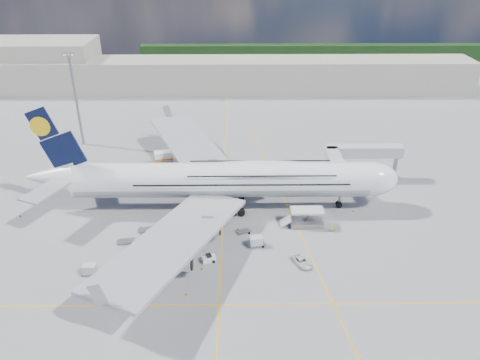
{
  "coord_description": "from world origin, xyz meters",
  "views": [
    {
      "loc": [
        2.72,
        -76.61,
        52.09
      ],
      "look_at": [
        3.63,
        8.0,
        7.74
      ],
      "focal_mm": 35.0,
      "sensor_mm": 36.0,
      "label": 1
    }
  ],
  "objects_px": {
    "cone_wing_right_outer": "(186,293)",
    "dolly_back": "(126,241)",
    "cone_nose": "(353,211)",
    "cone_wing_left_inner": "(181,171)",
    "dolly_row_c": "(134,249)",
    "crew_nose": "(354,193)",
    "cargo_loader": "(306,220)",
    "service_van": "(301,261)",
    "airliner": "(224,179)",
    "crew_loader": "(334,229)",
    "dolly_row_a": "(90,269)",
    "jet_bridge": "(353,157)",
    "baggage_tug": "(209,258)",
    "dolly_row_b": "(147,229)",
    "dolly_nose_near": "(243,231)",
    "dolly_nose_far": "(256,241)",
    "cone_wing_right_inner": "(202,268)",
    "light_mast": "(76,99)",
    "catering_truck_outer": "(191,136)",
    "crew_tug": "(169,250)",
    "cone_tail": "(20,216)",
    "catering_truck_inner": "(167,159)",
    "crew_van": "(306,217)",
    "crew_wing": "(191,262)",
    "cone_wing_left_outer": "(158,154)"
  },
  "relations": [
    {
      "from": "catering_truck_outer",
      "to": "cone_nose",
      "type": "height_order",
      "value": "catering_truck_outer"
    },
    {
      "from": "dolly_nose_near",
      "to": "crew_nose",
      "type": "bearing_deg",
      "value": 7.54
    },
    {
      "from": "cone_wing_right_outer",
      "to": "dolly_back",
      "type": "bearing_deg",
      "value": 130.94
    },
    {
      "from": "crew_tug",
      "to": "cone_wing_left_inner",
      "type": "distance_m",
      "value": 33.28
    },
    {
      "from": "dolly_nose_far",
      "to": "crew_van",
      "type": "distance_m",
      "value": 13.58
    },
    {
      "from": "dolly_back",
      "to": "dolly_nose_near",
      "type": "relative_size",
      "value": 1.06
    },
    {
      "from": "dolly_nose_near",
      "to": "jet_bridge",
      "type": "bearing_deg",
      "value": 17.17
    },
    {
      "from": "crew_van",
      "to": "cone_wing_right_inner",
      "type": "distance_m",
      "value": 25.61
    },
    {
      "from": "service_van",
      "to": "cone_tail",
      "type": "distance_m",
      "value": 59.03
    },
    {
      "from": "crew_van",
      "to": "cone_wing_right_outer",
      "type": "relative_size",
      "value": 3.59
    },
    {
      "from": "crew_tug",
      "to": "crew_nose",
      "type": "bearing_deg",
      "value": 33.37
    },
    {
      "from": "service_van",
      "to": "crew_nose",
      "type": "bearing_deg",
      "value": 34.12
    },
    {
      "from": "crew_loader",
      "to": "service_van",
      "type": "bearing_deg",
      "value": -80.78
    },
    {
      "from": "cargo_loader",
      "to": "service_van",
      "type": "distance_m",
      "value": 12.92
    },
    {
      "from": "dolly_nose_near",
      "to": "cone_wing_left_inner",
      "type": "relative_size",
      "value": 5.48
    },
    {
      "from": "dolly_nose_far",
      "to": "cone_wing_right_inner",
      "type": "relative_size",
      "value": 6.02
    },
    {
      "from": "light_mast",
      "to": "cone_wing_left_inner",
      "type": "bearing_deg",
      "value": -31.61
    },
    {
      "from": "jet_bridge",
      "to": "dolly_back",
      "type": "distance_m",
      "value": 54.04
    },
    {
      "from": "dolly_row_a",
      "to": "catering_truck_inner",
      "type": "relative_size",
      "value": 0.45
    },
    {
      "from": "crew_nose",
      "to": "cone_wing_right_outer",
      "type": "distance_m",
      "value": 47.06
    },
    {
      "from": "airliner",
      "to": "cone_wing_right_outer",
      "type": "distance_m",
      "value": 28.94
    },
    {
      "from": "cargo_loader",
      "to": "dolly_back",
      "type": "height_order",
      "value": "cargo_loader"
    },
    {
      "from": "cargo_loader",
      "to": "dolly_row_b",
      "type": "xyz_separation_m",
      "value": [
        -31.81,
        -1.73,
        -0.89
      ]
    },
    {
      "from": "dolly_row_c",
      "to": "crew_wing",
      "type": "relative_size",
      "value": 1.97
    },
    {
      "from": "cone_wing_left_inner",
      "to": "jet_bridge",
      "type": "bearing_deg",
      "value": -8.49
    },
    {
      "from": "cone_wing_right_inner",
      "to": "crew_nose",
      "type": "bearing_deg",
      "value": 38.01
    },
    {
      "from": "dolly_row_b",
      "to": "dolly_nose_far",
      "type": "distance_m",
      "value": 22.21
    },
    {
      "from": "cone_wing_left_inner",
      "to": "cone_wing_right_inner",
      "type": "height_order",
      "value": "cone_wing_left_inner"
    },
    {
      "from": "jet_bridge",
      "to": "dolly_nose_near",
      "type": "relative_size",
      "value": 5.99
    },
    {
      "from": "cone_nose",
      "to": "cone_wing_left_inner",
      "type": "bearing_deg",
      "value": 153.67
    },
    {
      "from": "crew_van",
      "to": "dolly_nose_near",
      "type": "bearing_deg",
      "value": 53.46
    },
    {
      "from": "cone_nose",
      "to": "cone_tail",
      "type": "xyz_separation_m",
      "value": [
        -69.99,
        -1.34,
        0.03
      ]
    },
    {
      "from": "dolly_row_b",
      "to": "dolly_row_c",
      "type": "height_order",
      "value": "dolly_row_c"
    },
    {
      "from": "light_mast",
      "to": "crew_wing",
      "type": "bearing_deg",
      "value": -57.7
    },
    {
      "from": "jet_bridge",
      "to": "baggage_tug",
      "type": "relative_size",
      "value": 7.06
    },
    {
      "from": "crew_nose",
      "to": "cone_nose",
      "type": "relative_size",
      "value": 3.71
    },
    {
      "from": "dolly_back",
      "to": "dolly_row_b",
      "type": "bearing_deg",
      "value": 43.48
    },
    {
      "from": "airliner",
      "to": "crew_van",
      "type": "xyz_separation_m",
      "value": [
        16.79,
        -5.46,
        -5.88
      ]
    },
    {
      "from": "dolly_row_c",
      "to": "crew_nose",
      "type": "bearing_deg",
      "value": 38.56
    },
    {
      "from": "dolly_row_c",
      "to": "crew_loader",
      "type": "relative_size",
      "value": 2.33
    },
    {
      "from": "dolly_row_a",
      "to": "cone_wing_right_outer",
      "type": "relative_size",
      "value": 5.62
    },
    {
      "from": "cone_nose",
      "to": "cone_tail",
      "type": "bearing_deg",
      "value": -178.9
    },
    {
      "from": "light_mast",
      "to": "dolly_nose_near",
      "type": "bearing_deg",
      "value": -45.23
    },
    {
      "from": "cargo_loader",
      "to": "crew_tug",
      "type": "height_order",
      "value": "cargo_loader"
    },
    {
      "from": "dolly_row_a",
      "to": "catering_truck_inner",
      "type": "bearing_deg",
      "value": 80.07
    },
    {
      "from": "cargo_loader",
      "to": "catering_truck_outer",
      "type": "relative_size",
      "value": 1.14
    },
    {
      "from": "cone_wing_left_outer",
      "to": "cone_wing_right_outer",
      "type": "bearing_deg",
      "value": -77.19
    },
    {
      "from": "catering_truck_inner",
      "to": "airliner",
      "type": "bearing_deg",
      "value": -68.12
    },
    {
      "from": "airliner",
      "to": "cargo_loader",
      "type": "xyz_separation_m",
      "value": [
        16.56,
        -7.11,
        -5.62
      ]
    },
    {
      "from": "dolly_row_a",
      "to": "crew_wing",
      "type": "relative_size",
      "value": 1.69
    }
  ]
}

